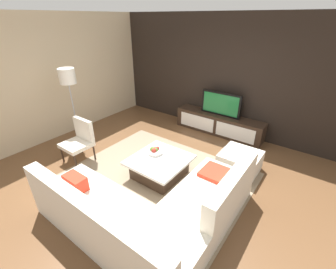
{
  "coord_description": "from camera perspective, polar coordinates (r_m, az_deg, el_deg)",
  "views": [
    {
      "loc": [
        2.09,
        -2.61,
        2.69
      ],
      "look_at": [
        -0.3,
        0.63,
        0.6
      ],
      "focal_mm": 24.34,
      "sensor_mm": 36.0,
      "label": 1
    }
  ],
  "objects": [
    {
      "name": "ground_plane",
      "position": [
        4.29,
        -1.84,
        -11.36
      ],
      "size": [
        14.0,
        14.0,
        0.0
      ],
      "primitive_type": "plane",
      "color": "brown"
    },
    {
      "name": "feature_wall_back",
      "position": [
        5.85,
        15.0,
        13.86
      ],
      "size": [
        6.4,
        0.12,
        2.8
      ],
      "primitive_type": "cube",
      "color": "black",
      "rests_on": "ground"
    },
    {
      "name": "side_wall_left",
      "position": [
        6.12,
        -25.7,
        12.72
      ],
      "size": [
        0.12,
        5.2,
        2.8
      ],
      "primitive_type": "cube",
      "color": "beige",
      "rests_on": "ground"
    },
    {
      "name": "area_rug",
      "position": [
        4.33,
        -2.9,
        -10.81
      ],
      "size": [
        3.18,
        2.65,
        0.01
      ],
      "primitive_type": "cube",
      "color": "gray",
      "rests_on": "ground"
    },
    {
      "name": "media_console",
      "position": [
        5.94,
        12.53,
        2.57
      ],
      "size": [
        2.24,
        0.44,
        0.5
      ],
      "color": "#332319",
      "rests_on": "ground"
    },
    {
      "name": "television",
      "position": [
        5.74,
        13.08,
        7.47
      ],
      "size": [
        1.01,
        0.06,
        0.58
      ],
      "color": "black",
      "rests_on": "media_console"
    },
    {
      "name": "sectional_couch",
      "position": [
        3.33,
        -4.51,
        -18.63
      ],
      "size": [
        2.5,
        2.32,
        0.84
      ],
      "color": "silver",
      "rests_on": "ground"
    },
    {
      "name": "coffee_table",
      "position": [
        4.28,
        -2.11,
        -8.08
      ],
      "size": [
        0.98,
        1.02,
        0.38
      ],
      "color": "#332319",
      "rests_on": "ground"
    },
    {
      "name": "accent_chair_near",
      "position": [
        4.96,
        -21.22,
        -0.87
      ],
      "size": [
        0.54,
        0.52,
        0.87
      ],
      "rotation": [
        0.0,
        0.0,
        0.11
      ],
      "color": "#332319",
      "rests_on": "ground"
    },
    {
      "name": "floor_lamp",
      "position": [
        5.41,
        -23.78,
        12.27
      ],
      "size": [
        0.34,
        0.34,
        1.73
      ],
      "color": "#A5A5AA",
      "rests_on": "ground"
    },
    {
      "name": "ottoman",
      "position": [
        4.61,
        17.49,
        -6.62
      ],
      "size": [
        0.7,
        0.7,
        0.4
      ],
      "primitive_type": "cube",
      "color": "silver",
      "rests_on": "ground"
    },
    {
      "name": "fruit_bowl",
      "position": [
        4.31,
        -3.28,
        -4.13
      ],
      "size": [
        0.28,
        0.28,
        0.14
      ],
      "color": "silver",
      "rests_on": "coffee_table"
    }
  ]
}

